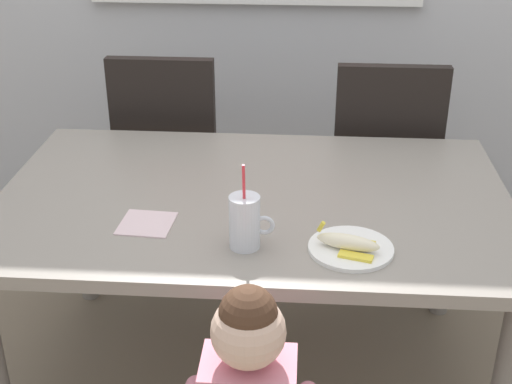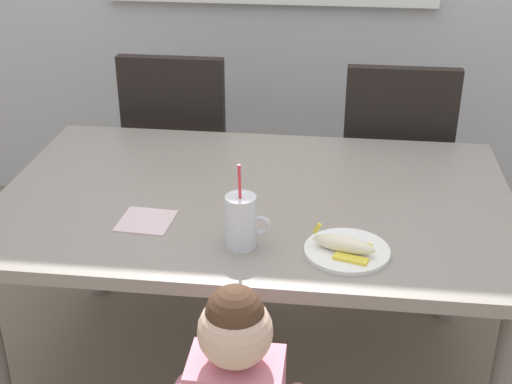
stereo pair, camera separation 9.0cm
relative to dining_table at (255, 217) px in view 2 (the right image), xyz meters
The scene contains 8 objects.
ground_plane 0.63m from the dining_table, ahead, with size 24.00×24.00×0.00m, color #7A6B56.
dining_table is the anchor object (origin of this frame).
dining_chair_left 0.86m from the dining_table, 118.54° to the left, with size 0.44×0.44×0.96m.
dining_chair_right 0.87m from the dining_table, 56.40° to the left, with size 0.44×0.45×0.96m.
milk_cup 0.35m from the dining_table, 90.62° to the right, with size 0.13×0.08×0.25m.
snack_plate 0.43m from the dining_table, 47.66° to the right, with size 0.23×0.23×0.01m, color white.
peeled_banana 0.44m from the dining_table, 49.65° to the right, with size 0.18×0.13×0.07m.
paper_napkin 0.37m from the dining_table, 144.27° to the right, with size 0.15×0.15×0.00m, color silver.
Camera 2 is at (0.24, -1.92, 1.69)m, focal length 48.96 mm.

